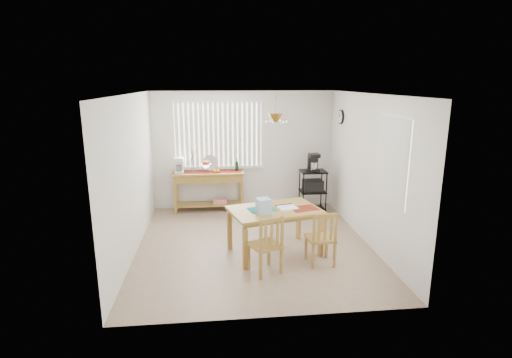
{
  "coord_description": "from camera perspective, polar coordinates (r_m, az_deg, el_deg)",
  "views": [
    {
      "loc": [
        -0.66,
        -6.53,
        2.8
      ],
      "look_at": [
        0.1,
        0.55,
        1.05
      ],
      "focal_mm": 28.0,
      "sensor_mm": 36.0,
      "label": 1
    }
  ],
  "objects": [
    {
      "name": "chair_left",
      "position": [
        5.97,
        1.48,
        -9.43
      ],
      "size": [
        0.55,
        0.55,
        0.9
      ],
      "color": "#AB8239",
      "rests_on": "ground"
    },
    {
      "name": "sideboard_items",
      "position": [
        8.75,
        -8.54,
        1.84
      ],
      "size": [
        1.47,
        0.37,
        0.67
      ],
      "color": "maroon",
      "rests_on": "sideboard"
    },
    {
      "name": "dining_table",
      "position": [
        6.57,
        2.66,
        -5.02
      ],
      "size": [
        1.62,
        1.26,
        0.77
      ],
      "color": "#AB8239",
      "rests_on": "ground"
    },
    {
      "name": "cart_items",
      "position": [
        8.66,
        8.2,
        2.33
      ],
      "size": [
        0.22,
        0.26,
        0.38
      ],
      "color": "black",
      "rests_on": "wire_cart"
    },
    {
      "name": "chair_right",
      "position": [
        6.32,
        9.31,
        -8.37
      ],
      "size": [
        0.44,
        0.44,
        0.88
      ],
      "color": "#AB8239",
      "rests_on": "ground"
    },
    {
      "name": "table_items",
      "position": [
        6.36,
        1.96,
        -3.97
      ],
      "size": [
        1.19,
        0.54,
        0.25
      ],
      "color": "#147676",
      "rests_on": "dining_table"
    },
    {
      "name": "room_shell",
      "position": [
        6.67,
        -0.34,
        4.25
      ],
      "size": [
        4.2,
        4.7,
        2.7
      ],
      "color": "white",
      "rests_on": "ground"
    },
    {
      "name": "sideboard",
      "position": [
        8.8,
        -6.74,
        -0.4
      ],
      "size": [
        1.55,
        0.43,
        0.87
      ],
      "color": "#AB8239",
      "rests_on": "ground"
    },
    {
      "name": "wire_cart",
      "position": [
        8.77,
        8.1,
        -1.16
      ],
      "size": [
        0.54,
        0.43,
        0.92
      ],
      "color": "black",
      "rests_on": "ground"
    },
    {
      "name": "ground",
      "position": [
        7.13,
        -0.33,
        -9.34
      ],
      "size": [
        4.0,
        4.5,
        0.01
      ],
      "primitive_type": "cube",
      "color": "#A1846D"
    }
  ]
}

